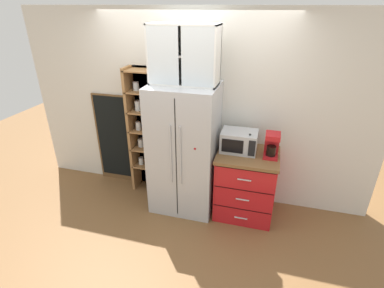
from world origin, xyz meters
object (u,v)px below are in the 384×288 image
(bottle_cobalt, at_px, (249,146))
(coffee_maker, at_px, (272,145))
(mug_cream, at_px, (249,150))
(chalkboard_menu, at_px, (115,139))
(microwave, at_px, (239,141))
(refrigerator, at_px, (185,149))
(bottle_clear, at_px, (249,146))

(bottle_cobalt, bearing_deg, coffee_maker, 8.40)
(mug_cream, bearing_deg, coffee_maker, 0.16)
(mug_cream, height_order, chalkboard_menu, chalkboard_menu)
(microwave, distance_m, mug_cream, 0.17)
(coffee_maker, bearing_deg, bottle_cobalt, -171.60)
(refrigerator, xyz_separation_m, bottle_clear, (0.82, -0.01, 0.16))
(mug_cream, height_order, bottle_clear, bottle_clear)
(bottle_cobalt, xyz_separation_m, chalkboard_menu, (-2.03, 0.33, -0.30))
(coffee_maker, relative_size, bottle_cobalt, 1.17)
(coffee_maker, distance_m, chalkboard_menu, 2.33)
(bottle_cobalt, height_order, chalkboard_menu, chalkboard_menu)
(microwave, height_order, bottle_clear, bottle_clear)
(microwave, xyz_separation_m, chalkboard_menu, (-1.90, 0.25, -0.32))
(refrigerator, bearing_deg, bottle_cobalt, -0.47)
(chalkboard_menu, bearing_deg, coffee_maker, -7.22)
(coffee_maker, distance_m, bottle_cobalt, 0.27)
(bottle_clear, relative_size, chalkboard_menu, 0.20)
(bottle_clear, bearing_deg, chalkboard_menu, 170.56)
(bottle_clear, bearing_deg, microwave, 145.85)
(microwave, bearing_deg, coffee_maker, -6.08)
(microwave, relative_size, coffee_maker, 1.42)
(coffee_maker, height_order, bottle_cobalt, coffee_maker)
(coffee_maker, xyz_separation_m, chalkboard_menu, (-2.29, 0.29, -0.34))
(microwave, bearing_deg, bottle_clear, -34.15)
(microwave, height_order, chalkboard_menu, chalkboard_menu)
(chalkboard_menu, bearing_deg, bottle_cobalt, -9.22)
(bottle_clear, distance_m, chalkboard_menu, 2.08)
(chalkboard_menu, bearing_deg, bottle_clear, -9.44)
(refrigerator, xyz_separation_m, chalkboard_menu, (-1.21, 0.32, -0.15))
(refrigerator, height_order, microwave, refrigerator)
(coffee_maker, xyz_separation_m, bottle_clear, (-0.26, -0.05, -0.03))
(refrigerator, relative_size, bottle_clear, 6.07)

